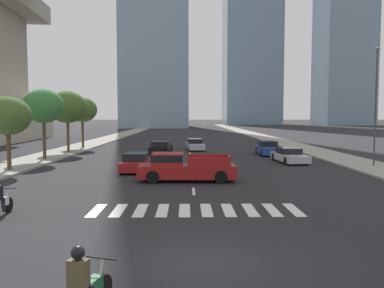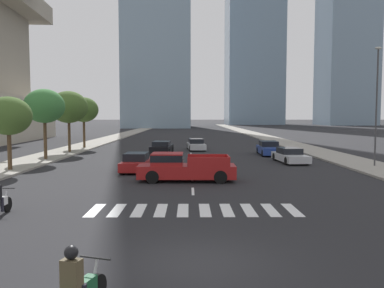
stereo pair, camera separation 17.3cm
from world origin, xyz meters
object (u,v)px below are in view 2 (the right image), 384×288
at_px(street_tree_second, 44,106).
at_px(sedan_blue_1, 269,149).
at_px(street_tree_third, 69,107).
at_px(sedan_silver_0, 196,145).
at_px(sedan_red_2, 137,163).
at_px(sedan_black_3, 162,148).
at_px(street_lamp_east, 377,98).
at_px(sedan_silver_4, 290,156).
at_px(street_tree_nearest, 8,116).
at_px(street_tree_fourth, 84,110).
at_px(pickup_truck, 182,167).

bearing_deg(street_tree_second, sedan_blue_1, 13.28).
bearing_deg(street_tree_third, sedan_silver_0, 15.39).
bearing_deg(sedan_red_2, sedan_black_3, -0.94).
xyz_separation_m(sedan_silver_0, street_lamp_east, (13.10, -15.12, 4.56)).
height_order(sedan_silver_4, street_tree_nearest, street_tree_nearest).
height_order(sedan_blue_1, street_tree_third, street_tree_third).
bearing_deg(street_tree_fourth, street_tree_nearest, -90.00).
bearing_deg(sedan_silver_0, sedan_black_3, -45.99).
xyz_separation_m(sedan_silver_0, sedan_blue_1, (7.12, -5.58, 0.04)).
xyz_separation_m(pickup_truck, sedan_blue_1, (8.35, 15.52, -0.18)).
xyz_separation_m(pickup_truck, sedan_black_3, (-2.37, 16.96, -0.22)).
height_order(sedan_red_2, street_tree_second, street_tree_second).
bearing_deg(street_tree_third, street_lamp_east, -23.58).
bearing_deg(sedan_silver_4, street_lamp_east, 55.21).
bearing_deg(sedan_red_2, sedan_silver_0, -11.91).
xyz_separation_m(pickup_truck, sedan_red_2, (-3.23, 4.27, -0.22)).
xyz_separation_m(sedan_blue_1, sedan_red_2, (-11.58, -11.25, -0.03)).
xyz_separation_m(sedan_red_2, sedan_black_3, (0.86, 12.69, 0.00)).
xyz_separation_m(sedan_silver_0, sedan_red_2, (-4.46, -16.83, 0.00)).
distance_m(sedan_red_2, sedan_black_3, 12.72).
xyz_separation_m(sedan_silver_0, street_tree_fourth, (-13.21, 2.08, 3.99)).
distance_m(sedan_blue_1, street_tree_second, 21.28).
bearing_deg(street_tree_fourth, sedan_black_3, -32.91).
relative_size(sedan_silver_4, street_tree_third, 0.78).
bearing_deg(sedan_red_2, street_tree_fourth, 27.77).
xyz_separation_m(sedan_blue_1, street_tree_fourth, (-20.33, 7.66, 3.95)).
bearing_deg(street_lamp_east, sedan_red_2, -174.44).
relative_size(sedan_silver_0, sedan_black_3, 1.02).
relative_size(sedan_blue_1, street_tree_second, 0.80).
bearing_deg(sedan_black_3, street_lamp_east, -118.50).
bearing_deg(sedan_silver_4, street_tree_second, -98.37).
relative_size(sedan_silver_4, street_tree_nearest, 0.97).
distance_m(sedan_red_2, sedan_silver_4, 13.03).
xyz_separation_m(sedan_blue_1, sedan_silver_4, (0.47, -6.29, -0.07)).
height_order(sedan_red_2, street_tree_third, street_tree_third).
distance_m(sedan_blue_1, street_tree_third, 20.84).
relative_size(sedan_black_3, street_lamp_east, 0.53).
distance_m(pickup_truck, street_tree_nearest, 12.99).
height_order(pickup_truck, sedan_silver_4, pickup_truck).
bearing_deg(street_tree_third, street_tree_second, -90.00).
bearing_deg(street_tree_fourth, street_tree_third, -90.00).
height_order(street_lamp_east, street_tree_second, street_lamp_east).
height_order(sedan_blue_1, street_lamp_east, street_lamp_east).
bearing_deg(sedan_silver_4, street_tree_fourth, -128.12).
relative_size(pickup_truck, sedan_black_3, 1.25).
bearing_deg(sedan_blue_1, street_tree_nearest, -58.82).
relative_size(sedan_blue_1, sedan_red_2, 1.09).
bearing_deg(sedan_black_3, street_tree_third, 91.84).
xyz_separation_m(pickup_truck, street_tree_fourth, (-11.98, 23.18, 3.76)).
bearing_deg(sedan_black_3, sedan_silver_4, -119.81).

